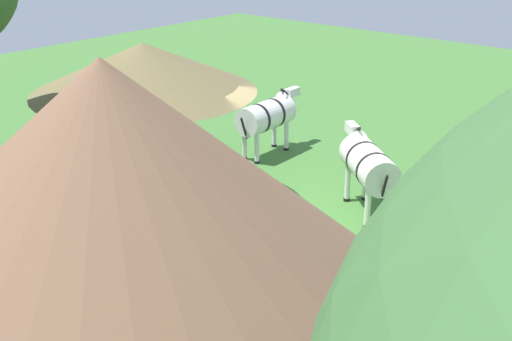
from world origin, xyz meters
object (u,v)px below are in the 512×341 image
Objects in this scene: patio_dining_table at (151,181)px; guest_beside_umbrella at (203,199)px; shade_umbrella at (144,68)px; patio_chair_near_lawn at (131,216)px; zebra_nearest_camera at (368,164)px; thatched_hut at (120,273)px; patio_chair_east_end at (213,193)px; zebra_by_umbrella at (267,116)px; guest_behind_table at (65,207)px; striped_lounge_chair at (407,276)px; patio_chair_near_hut at (90,185)px; patio_chair_west_end at (160,164)px.

guest_beside_umbrella reaches higher than patio_dining_table.
shade_umbrella reaches higher than patio_chair_near_lawn.
zebra_nearest_camera is at bearing -138.92° from patio_dining_table.
thatched_hut is 6.05m from patio_chair_east_end.
zebra_by_umbrella is (2.11, -4.21, -0.04)m from guest_beside_umbrella.
guest_behind_table reaches higher than striped_lounge_chair.
guest_behind_table is at bearing -32.34° from striped_lounge_chair.
patio_chair_near_hut is (1.60, -0.31, 0.00)m from patio_chair_near_lawn.
guest_behind_table is at bearing 7.29° from patio_chair_near_hut.
zebra_nearest_camera is (-1.25, -3.04, 0.00)m from guest_beside_umbrella.
patio_chair_near_hut is at bearing 93.92° from patio_chair_east_end.
thatched_hut is 5.26m from striped_lounge_chair.
guest_beside_umbrella is at bearing -53.60° from thatched_hut.
zebra_by_umbrella is at bearing -174.48° from guest_beside_umbrella.
guest_beside_umbrella is (2.71, -3.67, -1.41)m from thatched_hut.
thatched_hut reaches higher than patio_chair_west_end.
zebra_by_umbrella reaches higher than patio_dining_table.
patio_chair_east_end is at bearing -53.57° from thatched_hut.
guest_behind_table reaches higher than patio_chair_east_end.
zebra_nearest_camera is at bearing -107.73° from striped_lounge_chair.
zebra_nearest_camera is (-3.01, -2.63, -1.81)m from shade_umbrella.
zebra_by_umbrella is (0.57, -5.77, 0.01)m from guest_behind_table.
zebra_by_umbrella is at bearing -92.75° from striped_lounge_chair.
patio_chair_west_end is at bearing -99.80° from zebra_by_umbrella.
patio_chair_east_end is 2.69m from guest_behind_table.
zebra_nearest_camera is 3.55m from zebra_by_umbrella.
patio_chair_east_end is (3.42, -4.63, -1.87)m from thatched_hut.
guest_behind_table reaches higher than zebra_by_umbrella.
guest_behind_table is (0.82, 2.53, 0.41)m from patio_chair_east_end.
zebra_by_umbrella reaches higher than patio_chair_west_end.
patio_chair_west_end is 0.58× the size of guest_behind_table.
patio_chair_near_hut is 0.58× the size of guest_behind_table.
shade_umbrella is at bearing 90.00° from patio_chair_west_end.
thatched_hut is at bearing 22.52° from patio_chair_near_hut.
shade_umbrella is 2.56m from patio_chair_near_hut.
zebra_by_umbrella is at bearing 110.51° from zebra_nearest_camera.
patio_chair_east_end is 3.86m from striped_lounge_chair.
zebra_nearest_camera is at bearing -20.49° from zebra_by_umbrella.
shade_umbrella is 2.56m from patio_chair_east_end.
patio_chair_west_end is at bearing 96.57° from guest_behind_table.
patio_chair_near_lawn is 1.13m from guest_behind_table.
zebra_by_umbrella is at bearing -84.82° from patio_dining_table.
shade_umbrella is at bearing 170.82° from zebra_nearest_camera.
patio_chair_near_lawn is at bearing 122.18° from shade_umbrella.
guest_behind_table reaches higher than patio_dining_table.
patio_dining_table is at bearing 90.00° from patio_chair_near_lawn.
guest_behind_table is 5.80m from zebra_by_umbrella.
shade_umbrella is at bearing 90.00° from patio_chair_east_end.
guest_beside_umbrella is at bearing -4.47° from patio_chair_near_lawn.
patio_chair_near_hut is (2.02, 1.24, 0.00)m from patio_chair_east_end.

